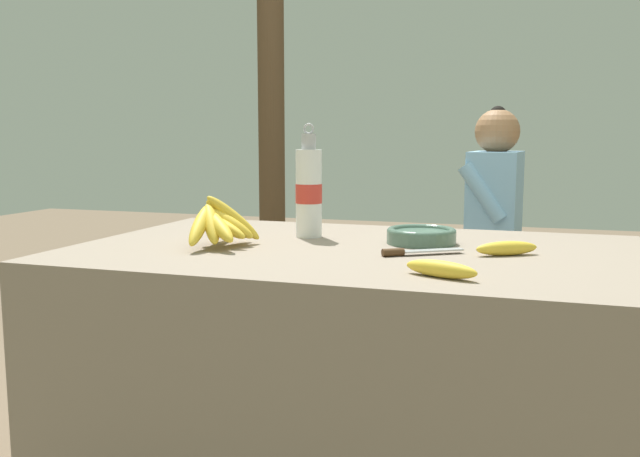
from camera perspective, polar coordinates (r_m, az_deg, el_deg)
name	(u,v)px	position (r m, az deg, el deg)	size (l,w,h in m)	color
market_counter	(355,372)	(1.89, 2.98, -12.00)	(1.49, 0.93, 0.69)	gray
banana_bunch_ripe	(219,222)	(1.82, -8.46, 0.51)	(0.17, 0.28, 0.15)	#4C381E
serving_bowl	(421,235)	(1.88, 8.53, -0.56)	(0.19, 0.19, 0.04)	#4C6B5B
water_bottle	(309,191)	(1.98, -0.95, 3.16)	(0.08, 0.08, 0.33)	white
loose_banana_front	(441,269)	(1.44, 10.15, -3.38)	(0.17, 0.09, 0.04)	gold
loose_banana_side	(507,248)	(1.74, 15.44, -1.63)	(0.16, 0.11, 0.04)	gold
knife	(411,251)	(1.69, 7.67, -1.93)	(0.19, 0.14, 0.02)	#BCBCC1
wooden_bench	(462,275)	(3.06, 11.87, -3.83)	(1.77, 0.32, 0.45)	brown
seated_vendor	(483,216)	(2.98, 13.56, 1.03)	(0.42, 0.40, 1.11)	#232328
banana_bunch_green	(363,242)	(3.12, 3.65, -1.16)	(0.16, 0.25, 0.12)	#4C381E
support_post_near	(271,84)	(3.42, -4.14, 12.04)	(0.13, 0.13, 2.48)	#4C3823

